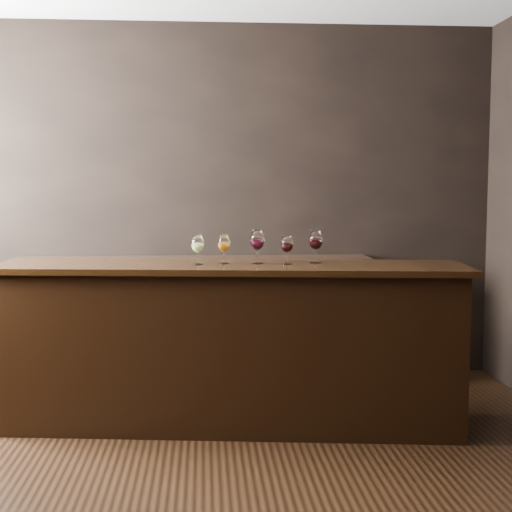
{
  "coord_description": "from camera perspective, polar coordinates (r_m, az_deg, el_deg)",
  "views": [
    {
      "loc": [
        0.19,
        -3.42,
        1.5
      ],
      "look_at": [
        0.51,
        1.02,
        1.09
      ],
      "focal_mm": 50.0,
      "sensor_mm": 36.0,
      "label": 1
    }
  ],
  "objects": [
    {
      "name": "ground",
      "position": [
        3.74,
        -7.05,
        -18.36
      ],
      "size": [
        5.0,
        5.0,
        0.0
      ],
      "primitive_type": "plane",
      "color": "black",
      "rests_on": "ground"
    },
    {
      "name": "room_shell",
      "position": [
        3.58,
        -11.09,
        10.17
      ],
      "size": [
        5.02,
        4.52,
        2.81
      ],
      "color": "black",
      "rests_on": "ground"
    },
    {
      "name": "bar_counter",
      "position": [
        4.56,
        -2.05,
        -7.37
      ],
      "size": [
        2.9,
        0.96,
        1.0
      ],
      "primitive_type": "cube",
      "rotation": [
        0.0,
        0.0,
        -0.12
      ],
      "color": "black",
      "rests_on": "ground"
    },
    {
      "name": "bar_top",
      "position": [
        4.48,
        -2.07,
        -0.89
      ],
      "size": [
        3.01,
        1.04,
        0.04
      ],
      "primitive_type": "cube",
      "rotation": [
        0.0,
        0.0,
        -0.12
      ],
      "color": "black",
      "rests_on": "bar_counter"
    },
    {
      "name": "back_bar_shelf",
      "position": [
        5.55,
        -5.08,
        -5.18
      ],
      "size": [
        2.73,
        0.4,
        0.98
      ],
      "primitive_type": "cube",
      "color": "black",
      "rests_on": "ground"
    },
    {
      "name": "glass_white",
      "position": [
        4.45,
        -4.7,
        0.93
      ],
      "size": [
        0.08,
        0.08,
        0.19
      ],
      "color": "white",
      "rests_on": "bar_top"
    },
    {
      "name": "glass_amber",
      "position": [
        4.5,
        -2.58,
        0.96
      ],
      "size": [
        0.08,
        0.08,
        0.18
      ],
      "color": "white",
      "rests_on": "bar_top"
    },
    {
      "name": "glass_red_a",
      "position": [
        4.49,
        0.11,
        1.24
      ],
      "size": [
        0.09,
        0.09,
        0.22
      ],
      "color": "white",
      "rests_on": "bar_top"
    },
    {
      "name": "glass_red_b",
      "position": [
        4.47,
        2.5,
        0.93
      ],
      "size": [
        0.08,
        0.08,
        0.18
      ],
      "color": "white",
      "rests_on": "bar_top"
    },
    {
      "name": "glass_red_c",
      "position": [
        4.55,
        4.8,
        1.23
      ],
      "size": [
        0.09,
        0.09,
        0.21
      ],
      "color": "white",
      "rests_on": "bar_top"
    }
  ]
}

